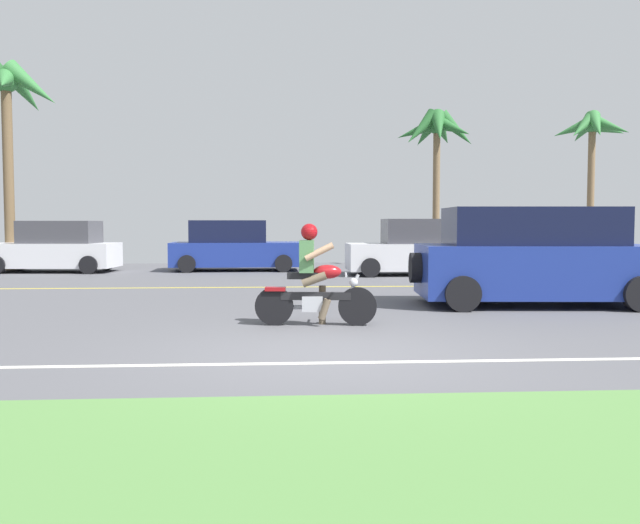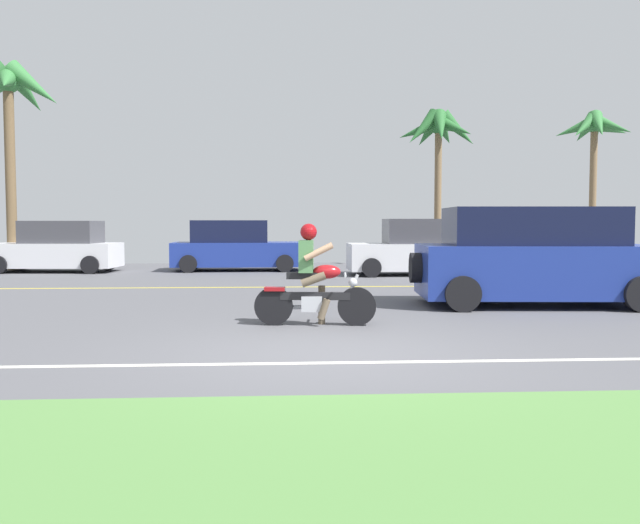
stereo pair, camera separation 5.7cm
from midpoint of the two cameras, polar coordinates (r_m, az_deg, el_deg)
The scene contains 12 objects.
ground at distance 11.08m, azimuth -0.51°, elevation -4.88°, with size 56.00×30.00×0.04m, color #545459.
grass_median at distance 4.19m, azimuth 5.22°, elevation -18.25°, with size 56.00×3.80×0.06m, color #548442.
lane_line_near at distance 7.54m, azimuth 1.04°, elevation -8.63°, with size 50.40×0.12×0.01m, color silver.
lane_line_far at distance 16.27m, azimuth -1.54°, elevation -2.14°, with size 50.40×0.12×0.01m, color yellow.
motorcyclist at distance 10.16m, azimuth -0.62°, elevation -1.77°, with size 1.87×0.61×1.56m.
suv_nearby at distance 13.27m, azimuth 17.71°, elevation 0.35°, with size 4.65×2.41×1.86m.
parked_car_0 at distance 22.80m, azimuth -21.81°, elevation 1.10°, with size 4.05×2.08×1.63m.
parked_car_1 at distance 21.99m, azimuth -7.45°, elevation 1.26°, with size 4.25×1.94×1.65m.
parked_car_2 at distance 20.20m, azimuth 8.26°, elevation 1.11°, with size 4.07×1.82×1.69m.
palm_tree_0 at distance 25.13m, azimuth 9.89°, elevation 10.68°, with size 3.03×3.02×5.71m.
palm_tree_1 at distance 24.63m, azimuth -25.37°, elevation 12.73°, with size 3.62×3.69×6.87m.
palm_tree_2 at distance 26.98m, azimuth 22.25°, elevation 10.09°, with size 2.91×2.89×5.70m.
Camera 1 is at (-0.64, -7.95, 1.58)m, focal length 37.32 mm.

